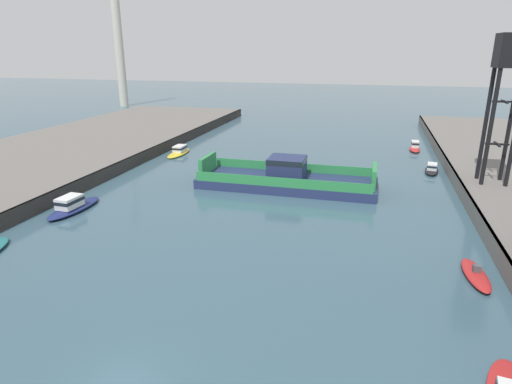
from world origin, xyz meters
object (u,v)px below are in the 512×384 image
object	(u,v)px
moored_boat_far_right	(432,169)
moored_boat_near_right	(179,151)
moored_boat_upstream_a	(72,205)
moored_boat_mid_right	(476,275)
smokestack_distant_a	(118,39)
moored_boat_near_left	(415,147)
crane_tower	(510,68)
chain_ferry	(287,178)

from	to	relation	value
moored_boat_far_right	moored_boat_near_right	bearing A→B (deg)	178.11
moored_boat_near_right	moored_boat_upstream_a	world-z (taller)	moored_boat_upstream_a
moored_boat_mid_right	smokestack_distant_a	world-z (taller)	smokestack_distant_a
moored_boat_near_left	moored_boat_far_right	distance (m)	13.90
moored_boat_upstream_a	moored_boat_mid_right	bearing A→B (deg)	-6.56
moored_boat_near_right	crane_tower	distance (m)	46.16
chain_ferry	smokestack_distant_a	world-z (taller)	smokestack_distant_a
moored_boat_near_right	smokestack_distant_a	size ratio (longest dim) A/B	0.20
moored_boat_near_left	moored_boat_mid_right	xyz separation A→B (m)	(1.10, -43.60, -0.30)
chain_ferry	moored_boat_far_right	world-z (taller)	chain_ferry
moored_boat_near_right	crane_tower	world-z (taller)	crane_tower
moored_boat_near_left	crane_tower	xyz separation A→B (m)	(6.35, -22.75, 13.47)
moored_boat_mid_right	crane_tower	size ratio (longest dim) A/B	0.34
crane_tower	smokestack_distant_a	size ratio (longest dim) A/B	0.45
moored_boat_upstream_a	crane_tower	world-z (taller)	crane_tower
moored_boat_mid_right	smokestack_distant_a	distance (m)	116.76
chain_ferry	smokestack_distant_a	distance (m)	91.71
moored_boat_near_right	smokestack_distant_a	xyz separation A→B (m)	(-41.60, 52.71, 18.19)
moored_boat_upstream_a	crane_tower	distance (m)	47.71
moored_boat_near_right	moored_boat_far_right	xyz separation A→B (m)	(37.78, -1.25, -0.01)
crane_tower	moored_boat_upstream_a	bearing A→B (deg)	-158.82
moored_boat_upstream_a	smokestack_distant_a	distance (m)	91.55
chain_ferry	moored_boat_far_right	xyz separation A→B (m)	(17.76, 11.65, -0.63)
moored_boat_near_left	moored_boat_near_right	bearing A→B (deg)	-160.99
moored_boat_near_right	smokestack_distant_a	distance (m)	69.57
moored_boat_near_left	crane_tower	distance (m)	27.19
moored_boat_mid_right	crane_tower	xyz separation A→B (m)	(5.25, 20.85, 13.77)
moored_boat_mid_right	crane_tower	bearing A→B (deg)	75.87
chain_ferry	moored_boat_near_left	world-z (taller)	chain_ferry
moored_boat_near_left	smokestack_distant_a	bearing A→B (deg)	152.85
moored_boat_upstream_a	moored_boat_near_right	bearing A→B (deg)	90.54
moored_boat_near_left	chain_ferry	bearing A→B (deg)	-123.01
moored_boat_near_right	moored_boat_mid_right	bearing A→B (deg)	-39.43
moored_boat_near_left	moored_boat_far_right	xyz separation A→B (m)	(1.19, -13.85, -0.09)
moored_boat_mid_right	moored_boat_far_right	xyz separation A→B (m)	(0.09, 29.75, 0.21)
chain_ferry	moored_boat_mid_right	xyz separation A→B (m)	(17.67, -18.09, -0.84)
moored_boat_far_right	moored_boat_mid_right	bearing A→B (deg)	-90.18
moored_boat_far_right	crane_tower	size ratio (longest dim) A/B	0.33
moored_boat_mid_right	crane_tower	distance (m)	25.53
moored_boat_near_left	moored_boat_near_right	xyz separation A→B (m)	(-36.59, -12.61, -0.08)
crane_tower	moored_boat_mid_right	bearing A→B (deg)	-104.13
moored_boat_mid_right	chain_ferry	bearing A→B (deg)	134.32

